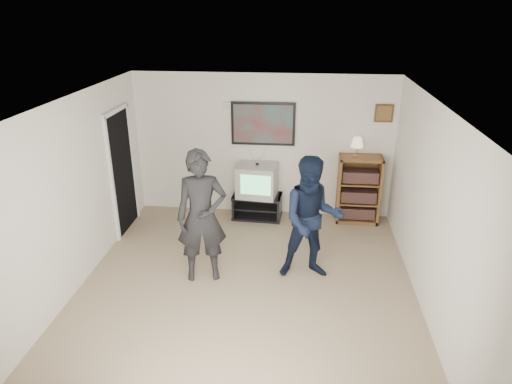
% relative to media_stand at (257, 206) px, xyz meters
% --- Properties ---
extents(room_shell, '(4.51, 5.00, 2.51)m').
position_rel_media_stand_xyz_m(room_shell, '(0.08, -1.88, 1.04)').
color(room_shell, '#877756').
rests_on(room_shell, ground).
extents(media_stand, '(0.88, 0.52, 0.43)m').
position_rel_media_stand_xyz_m(media_stand, '(0.00, 0.00, 0.00)').
color(media_stand, black).
rests_on(media_stand, room_shell).
extents(crt_television, '(0.72, 0.63, 0.56)m').
position_rel_media_stand_xyz_m(crt_television, '(0.00, 0.00, 0.50)').
color(crt_television, '#B1B0AB').
rests_on(crt_television, media_stand).
extents(bookshelf, '(0.72, 0.41, 1.18)m').
position_rel_media_stand_xyz_m(bookshelf, '(1.75, 0.05, 0.38)').
color(bookshelf, brown).
rests_on(bookshelf, room_shell).
extents(table_lamp, '(0.21, 0.21, 0.33)m').
position_rel_media_stand_xyz_m(table_lamp, '(1.66, 0.05, 1.13)').
color(table_lamp, beige).
rests_on(table_lamp, bookshelf).
extents(person_tall, '(0.76, 0.59, 1.85)m').
position_rel_media_stand_xyz_m(person_tall, '(-0.54, -1.98, 0.71)').
color(person_tall, black).
rests_on(person_tall, room_shell).
extents(person_short, '(0.93, 0.76, 1.75)m').
position_rel_media_stand_xyz_m(person_short, '(0.92, -1.79, 0.66)').
color(person_short, black).
rests_on(person_short, room_shell).
extents(controller_left, '(0.06, 0.12, 0.03)m').
position_rel_media_stand_xyz_m(controller_left, '(-0.52, -1.73, 0.90)').
color(controller_left, white).
rests_on(controller_left, person_tall).
extents(controller_right, '(0.07, 0.12, 0.03)m').
position_rel_media_stand_xyz_m(controller_right, '(0.94, -1.51, 0.74)').
color(controller_right, white).
rests_on(controller_right, person_short).
extents(poster, '(1.10, 0.03, 0.75)m').
position_rel_media_stand_xyz_m(poster, '(0.08, 0.25, 1.44)').
color(poster, black).
rests_on(poster, room_shell).
extents(air_vent, '(0.28, 0.02, 0.14)m').
position_rel_media_stand_xyz_m(air_vent, '(-0.47, 0.25, 1.74)').
color(air_vent, white).
rests_on(air_vent, room_shell).
extents(small_picture, '(0.30, 0.03, 0.30)m').
position_rel_media_stand_xyz_m(small_picture, '(2.08, 0.25, 1.67)').
color(small_picture, '#463116').
rests_on(small_picture, room_shell).
extents(doorway, '(0.03, 0.85, 2.00)m').
position_rel_media_stand_xyz_m(doorway, '(-2.16, -0.63, 0.79)').
color(doorway, black).
rests_on(doorway, room_shell).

